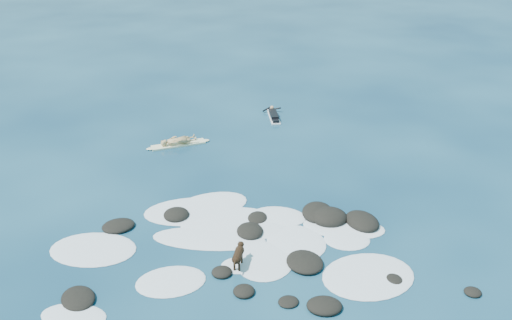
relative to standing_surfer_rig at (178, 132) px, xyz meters
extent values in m
plane|color=#0A2642|center=(2.25, -7.80, -0.68)|extent=(160.00, 160.00, 0.00)
ellipsoid|color=black|center=(5.46, -7.27, -0.54)|extent=(1.32, 1.24, 0.57)
ellipsoid|color=black|center=(8.76, -11.77, -0.63)|extent=(0.61, 0.59, 0.20)
ellipsoid|color=black|center=(1.38, -9.93, -0.62)|extent=(0.74, 0.72, 0.25)
ellipsoid|color=black|center=(3.22, -11.54, -0.64)|extent=(0.73, 0.68, 0.17)
ellipsoid|color=black|center=(6.64, -10.88, -0.64)|extent=(0.59, 0.64, 0.14)
ellipsoid|color=black|center=(4.21, -11.88, -0.60)|extent=(1.15, 0.98, 0.32)
ellipsoid|color=black|center=(6.57, -7.64, -0.56)|extent=(1.49, 1.70, 0.46)
ellipsoid|color=black|center=(4.06, -9.75, -0.59)|extent=(1.46, 1.57, 0.34)
ellipsoid|color=black|center=(2.50, -7.76, -0.58)|extent=(0.95, 1.07, 0.38)
ellipsoid|color=black|center=(-0.06, -6.36, -0.58)|extent=(0.99, 1.00, 0.39)
ellipsoid|color=black|center=(5.12, -6.84, -0.57)|extent=(1.44, 1.66, 0.45)
ellipsoid|color=black|center=(2.88, -6.86, -0.62)|extent=(0.93, 1.04, 0.23)
ellipsoid|color=black|center=(-2.90, -10.68, -0.61)|extent=(1.37, 1.50, 0.28)
ellipsoid|color=black|center=(-2.10, -6.84, -0.60)|extent=(1.38, 1.22, 0.31)
ellipsoid|color=black|center=(1.97, -10.93, -0.62)|extent=(0.84, 0.84, 0.25)
ellipsoid|color=white|center=(0.51, -6.03, -0.67)|extent=(3.60, 2.12, 0.12)
ellipsoid|color=white|center=(-2.82, -8.11, -0.67)|extent=(3.31, 2.63, 0.12)
ellipsoid|color=white|center=(5.91, -10.60, -0.67)|extent=(3.42, 2.94, 0.12)
ellipsoid|color=white|center=(4.02, -8.49, -0.67)|extent=(2.67, 2.81, 0.12)
ellipsoid|color=white|center=(1.76, -7.01, -0.67)|extent=(3.68, 2.61, 0.12)
ellipsoid|color=white|center=(1.22, -5.67, -0.67)|extent=(3.35, 2.66, 0.12)
ellipsoid|color=white|center=(1.07, -7.93, -0.67)|extent=(4.17, 2.24, 0.12)
ellipsoid|color=white|center=(3.67, -6.78, -0.67)|extent=(2.39, 1.98, 0.12)
ellipsoid|color=white|center=(2.93, -7.51, -0.67)|extent=(2.34, 1.92, 0.12)
ellipsoid|color=white|center=(2.81, -9.43, -0.67)|extent=(2.51, 2.71, 0.12)
ellipsoid|color=white|center=(5.77, -8.55, -0.67)|extent=(1.79, 1.58, 0.12)
ellipsoid|color=white|center=(5.86, -7.78, -0.67)|extent=(3.23, 2.25, 0.12)
ellipsoid|color=white|center=(-0.21, -10.14, -0.67)|extent=(2.33, 1.80, 0.12)
ellipsoid|color=white|center=(-2.92, -11.38, -0.67)|extent=(2.16, 1.59, 0.12)
ellipsoid|color=white|center=(4.23, -8.74, -0.67)|extent=(1.83, 2.30, 0.12)
ellipsoid|color=white|center=(1.91, -9.58, -0.67)|extent=(1.10, 0.90, 0.12)
cube|color=#F1EEC1|center=(0.00, 0.00, -0.63)|extent=(2.56, 1.10, 0.08)
ellipsoid|color=#F1EEC1|center=(1.22, 0.30, -0.63)|extent=(0.56, 0.40, 0.09)
ellipsoid|color=#F1EEC1|center=(-1.22, -0.30, -0.63)|extent=(0.56, 0.40, 0.09)
imported|color=tan|center=(0.00, 0.00, 0.23)|extent=(0.52, 0.67, 1.63)
cube|color=white|center=(4.92, 2.90, -0.63)|extent=(0.48, 2.02, 0.07)
ellipsoid|color=white|center=(4.94, 3.90, -0.63)|extent=(0.25, 0.44, 0.08)
cube|color=black|center=(4.92, 2.90, -0.50)|extent=(0.38, 1.24, 0.20)
sphere|color=tan|center=(4.93, 3.61, -0.39)|extent=(0.21, 0.21, 0.21)
cylinder|color=black|center=(4.68, 3.75, -0.50)|extent=(0.50, 0.27, 0.23)
cylinder|color=black|center=(5.19, 3.74, -0.50)|extent=(0.50, 0.28, 0.23)
cube|color=black|center=(4.92, 2.21, -0.53)|extent=(0.32, 0.51, 0.13)
cylinder|color=black|center=(1.91, -9.68, -0.18)|extent=(0.44, 0.64, 0.28)
sphere|color=black|center=(1.99, -9.43, -0.18)|extent=(0.37, 0.37, 0.30)
sphere|color=black|center=(1.83, -9.93, -0.18)|extent=(0.34, 0.34, 0.27)
sphere|color=black|center=(2.04, -9.26, -0.08)|extent=(0.27, 0.27, 0.21)
cone|color=black|center=(2.08, -9.14, -0.10)|extent=(0.15, 0.16, 0.11)
cone|color=black|center=(1.99, -9.26, 0.00)|extent=(0.11, 0.10, 0.10)
cone|color=black|center=(2.09, -9.29, 0.00)|extent=(0.11, 0.10, 0.10)
cylinder|color=black|center=(1.90, -9.46, -0.49)|extent=(0.09, 0.09, 0.38)
cylinder|color=black|center=(2.05, -9.51, -0.49)|extent=(0.09, 0.09, 0.38)
cylinder|color=black|center=(1.78, -9.85, -0.49)|extent=(0.09, 0.09, 0.38)
cylinder|color=black|center=(1.93, -9.89, -0.49)|extent=(0.09, 0.09, 0.38)
cylinder|color=black|center=(1.80, -10.05, -0.13)|extent=(0.13, 0.28, 0.17)
camera|label=1|loc=(0.71, -24.45, 10.39)|focal=40.00mm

